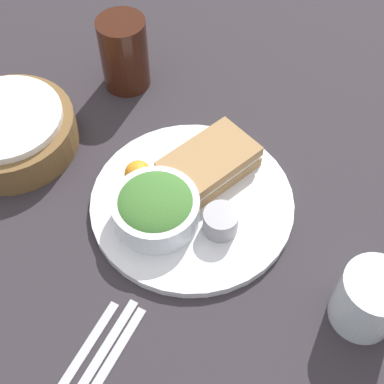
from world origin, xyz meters
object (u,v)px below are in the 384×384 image
plate (192,203)px  water_glass (369,300)px  sandwich (211,165)px  salad_bowl (156,207)px  fork (104,373)px  knife (91,366)px  spoon (79,359)px  drink_glass (124,53)px  bread_basket (9,131)px  dressing_cup (221,221)px

plate → water_glass: (-0.06, -0.27, 0.04)m
plate → sandwich: sandwich is taller
sandwich → salad_bowl: 0.11m
fork → knife: size_ratio=0.95×
salad_bowl → spoon: 0.22m
water_glass → knife: bearing=128.0°
drink_glass → sandwich: bearing=-120.0°
plate → spoon: bearing=175.5°
bread_basket → spoon: (-0.25, -0.29, -0.03)m
sandwich → fork: sandwich is taller
sandwich → spoon: (-0.33, 0.02, -0.03)m
fork → spoon: bearing=-90.0°
fork → dressing_cup: bearing=170.8°
fork → water_glass: (0.22, -0.26, 0.04)m
salad_bowl → spoon: salad_bowl is taller
knife → drink_glass: bearing=-153.8°
salad_bowl → fork: bearing=-168.2°
dressing_cup → drink_glass: 0.35m
salad_bowl → bread_basket: bearing=83.9°
plate → sandwich: 0.06m
fork → bread_basket: bearing=-126.7°
bread_basket → fork: size_ratio=1.12×
sandwich → plate: bearing=177.4°
plate → dressing_cup: dressing_cup is taller
dressing_cup → drink_glass: bearing=52.7°
salad_bowl → plate: bearing=-31.1°
salad_bowl → fork: 0.23m
dressing_cup → water_glass: water_glass is taller
drink_glass → fork: (-0.46, -0.24, -0.06)m
plate → knife: 0.27m
dressing_cup → sandwich: bearing=33.5°
plate → water_glass: water_glass is taller
dressing_cup → water_glass: bearing=-97.8°
sandwich → salad_bowl: bearing=162.8°
sandwich → dressing_cup: 0.10m
drink_glass → bread_basket: (-0.21, 0.09, -0.03)m
water_glass → plate: bearing=78.6°
spoon → water_glass: bearing=126.8°
knife → spoon: same height
fork → knife: bearing=-90.0°
dressing_cup → fork: bearing=170.1°
bread_basket → spoon: bearing=-130.6°
bread_basket → spoon: size_ratio=1.24×
dressing_cup → fork: 0.25m
salad_bowl → water_glass: 0.30m
fork → knife: same height
plate → spoon: 0.27m
sandwich → bread_basket: bread_basket is taller
plate → dressing_cup: size_ratio=6.03×
sandwich → dressing_cup: bearing=-146.5°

